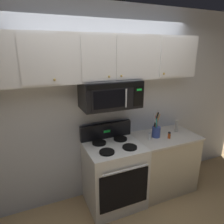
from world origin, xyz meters
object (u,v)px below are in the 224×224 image
stove_range (114,174)px  utensil_crock_blue (156,130)px  salt_shaker (149,136)px  pepper_mill (176,126)px  over_range_microwave (110,94)px  spice_jar (169,135)px

stove_range → utensil_crock_blue: utensil_crock_blue is taller
salt_shaker → pepper_mill: bearing=8.5°
over_range_microwave → utensil_crock_blue: size_ratio=1.91×
over_range_microwave → spice_jar: size_ratio=7.98×
over_range_microwave → salt_shaker: (0.54, -0.13, -0.62)m
stove_range → over_range_microwave: (-0.00, 0.12, 1.11)m
stove_range → utensil_crock_blue: (0.68, 0.02, 0.55)m
over_range_microwave → spice_jar: 1.06m
salt_shaker → pepper_mill: size_ratio=0.55×
stove_range → over_range_microwave: 1.11m
salt_shaker → spice_jar: salt_shaker is taller
salt_shaker → spice_jar: size_ratio=1.08×
over_range_microwave → utensil_crock_blue: bearing=-8.5°
stove_range → utensil_crock_blue: bearing=1.3°
pepper_mill → spice_jar: bearing=-148.2°
spice_jar → salt_shaker: bearing=163.4°
pepper_mill → over_range_microwave: bearing=177.2°
stove_range → pepper_mill: bearing=3.3°
salt_shaker → spice_jar: (0.28, -0.08, -0.00)m
utensil_crock_blue → salt_shaker: size_ratio=3.87×
utensil_crock_blue → pepper_mill: size_ratio=2.12×
stove_range → pepper_mill: 1.21m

